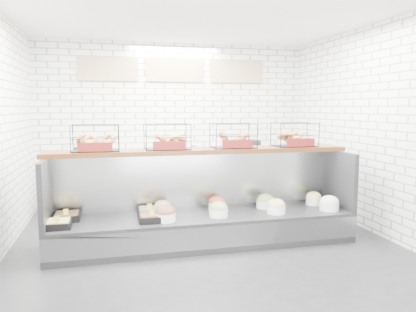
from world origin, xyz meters
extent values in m
plane|color=black|center=(0.00, 0.00, 0.00)|extent=(5.50, 5.50, 0.00)
cube|color=white|center=(0.00, 2.75, 1.50)|extent=(5.00, 0.02, 3.00)
cube|color=white|center=(2.50, 0.00, 1.50)|extent=(0.02, 5.50, 3.00)
cube|color=white|center=(0.00, 0.00, 3.00)|extent=(5.00, 5.50, 0.02)
cube|color=#C9B48C|center=(-1.20, 2.72, 2.50)|extent=(1.05, 0.03, 0.42)
cube|color=#C9B48C|center=(0.00, 2.72, 2.50)|extent=(1.05, 0.03, 0.42)
cube|color=#C9B48C|center=(1.20, 2.72, 2.50)|extent=(1.05, 0.03, 0.42)
cube|color=black|center=(0.00, 0.30, 0.20)|extent=(4.00, 0.90, 0.40)
cube|color=#93969B|center=(0.00, -0.14, 0.22)|extent=(4.00, 0.03, 0.28)
cube|color=#93969B|center=(0.00, 0.71, 0.80)|extent=(4.00, 0.08, 0.80)
cube|color=black|center=(-1.97, 0.30, 0.80)|extent=(0.06, 0.90, 0.80)
cube|color=black|center=(1.97, 0.30, 0.80)|extent=(0.06, 0.90, 0.80)
cube|color=black|center=(-1.82, 0.11, 0.44)|extent=(0.30, 0.30, 0.08)
cube|color=#CAC367|center=(-1.82, 0.11, 0.48)|extent=(0.25, 0.25, 0.04)
cube|color=#F0DD53|center=(-1.82, 0.00, 0.53)|extent=(0.06, 0.01, 0.08)
cube|color=black|center=(-1.75, 0.44, 0.44)|extent=(0.32, 0.32, 0.08)
cube|color=brown|center=(-1.75, 0.44, 0.48)|extent=(0.27, 0.27, 0.04)
cube|color=#F0DD53|center=(-1.75, 0.33, 0.53)|extent=(0.06, 0.01, 0.08)
cube|color=black|center=(-0.73, 0.13, 0.44)|extent=(0.31, 0.31, 0.08)
cube|color=brown|center=(-0.73, 0.13, 0.48)|extent=(0.26, 0.26, 0.04)
cube|color=#F0DD53|center=(-0.73, 0.03, 0.53)|extent=(0.06, 0.01, 0.08)
cube|color=black|center=(-0.72, 0.46, 0.44)|extent=(0.29, 0.29, 0.08)
cube|color=tan|center=(-0.72, 0.46, 0.48)|extent=(0.25, 0.25, 0.04)
cube|color=#F0DD53|center=(-0.72, 0.36, 0.53)|extent=(0.06, 0.01, 0.08)
cylinder|color=white|center=(-0.55, 0.09, 0.46)|extent=(0.27, 0.27, 0.11)
ellipsoid|color=brown|center=(-0.55, 0.09, 0.52)|extent=(0.26, 0.26, 0.18)
cylinder|color=white|center=(-0.54, 0.44, 0.46)|extent=(0.22, 0.22, 0.11)
ellipsoid|color=tan|center=(-0.54, 0.44, 0.52)|extent=(0.22, 0.22, 0.15)
cylinder|color=white|center=(0.15, 0.14, 0.46)|extent=(0.24, 0.24, 0.11)
ellipsoid|color=#7E9B4E|center=(0.15, 0.14, 0.52)|extent=(0.24, 0.24, 0.17)
cylinder|color=white|center=(0.22, 0.47, 0.46)|extent=(0.24, 0.24, 0.11)
ellipsoid|color=#C25329|center=(0.22, 0.47, 0.52)|extent=(0.23, 0.23, 0.16)
cylinder|color=white|center=(0.95, 0.12, 0.46)|extent=(0.25, 0.25, 0.11)
ellipsoid|color=tan|center=(0.95, 0.12, 0.52)|extent=(0.24, 0.24, 0.17)
cylinder|color=white|center=(0.92, 0.44, 0.46)|extent=(0.25, 0.25, 0.11)
ellipsoid|color=#76944B|center=(0.92, 0.44, 0.52)|extent=(0.25, 0.25, 0.17)
cylinder|color=white|center=(1.73, 0.10, 0.46)|extent=(0.27, 0.27, 0.11)
ellipsoid|color=silver|center=(1.73, 0.10, 0.52)|extent=(0.26, 0.26, 0.18)
cylinder|color=white|center=(1.68, 0.46, 0.46)|extent=(0.22, 0.22, 0.11)
ellipsoid|color=#F1E87B|center=(1.68, 0.46, 0.52)|extent=(0.22, 0.22, 0.15)
cube|color=#3B1E0C|center=(0.00, 0.52, 1.23)|extent=(4.10, 0.50, 0.06)
cube|color=black|center=(-1.38, 0.52, 1.43)|extent=(0.60, 0.38, 0.34)
cube|color=#5D1311|center=(-1.38, 0.32, 1.33)|extent=(0.42, 0.02, 0.11)
cube|color=black|center=(-0.46, 0.52, 1.43)|extent=(0.60, 0.38, 0.34)
cube|color=#5D1311|center=(-0.46, 0.32, 1.33)|extent=(0.42, 0.02, 0.11)
cube|color=black|center=(0.46, 0.52, 1.43)|extent=(0.60, 0.38, 0.34)
cube|color=#5D1311|center=(0.46, 0.32, 1.33)|extent=(0.42, 0.02, 0.11)
cube|color=black|center=(1.38, 0.52, 1.43)|extent=(0.60, 0.38, 0.34)
cube|color=#5D1311|center=(1.38, 0.32, 1.33)|extent=(0.42, 0.02, 0.11)
cube|color=#93969B|center=(0.00, 2.43, 0.45)|extent=(4.00, 0.60, 0.90)
cube|color=black|center=(-1.60, 2.38, 1.02)|extent=(0.40, 0.30, 0.24)
cube|color=silver|center=(-0.53, 2.49, 0.99)|extent=(0.35, 0.28, 0.18)
cylinder|color=#BB4A2E|center=(0.31, 2.48, 1.01)|extent=(0.09, 0.09, 0.22)
cube|color=black|center=(1.42, 2.47, 1.05)|extent=(0.30, 0.30, 0.30)
camera|label=1|loc=(-1.19, -4.84, 1.81)|focal=35.00mm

